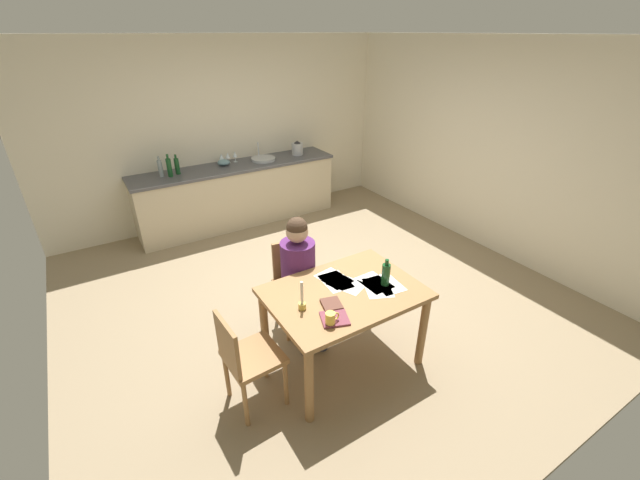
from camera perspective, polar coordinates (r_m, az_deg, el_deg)
ground_plane at (r=4.54m, az=-0.61°, el=-7.77°), size 5.20×5.20×0.04m
wall_back at (r=6.21m, az=-13.64°, el=14.81°), size 5.20×0.12×2.60m
wall_right at (r=5.66m, az=23.01°, el=12.17°), size 0.12×5.20×2.60m
kitchen_counter at (r=6.13m, az=-11.63°, el=6.51°), size 2.97×0.64×0.90m
dining_table at (r=3.33m, az=3.46°, el=-8.88°), size 1.25×0.89×0.75m
chair_at_table at (r=3.85m, az=-3.55°, el=-5.93°), size 0.46×0.46×0.87m
person_seated at (r=3.63m, az=-2.79°, el=-4.61°), size 0.38×0.62×1.19m
chair_side_empty at (r=3.12m, az=-10.62°, el=-16.21°), size 0.42×0.42×0.87m
coffee_mug at (r=2.90m, az=1.56°, el=-11.24°), size 0.11×0.07×0.10m
candlestick at (r=3.04m, az=-2.59°, el=-8.82°), size 0.06×0.06×0.24m
book_magazine at (r=2.97m, az=2.12°, el=-11.21°), size 0.25×0.24×0.02m
book_cookery at (r=3.10m, az=1.66°, el=-9.23°), size 0.18×0.19×0.02m
paper_letter at (r=3.38m, az=2.27°, el=-5.95°), size 0.23×0.31×0.00m
paper_bill at (r=3.39m, az=9.59°, el=-6.25°), size 0.24×0.32×0.00m
paper_envelope at (r=3.41m, az=2.01°, el=-5.55°), size 0.26×0.33×0.00m
paper_receipt at (r=3.35m, az=3.84°, el=-6.34°), size 0.31×0.36×0.00m
paper_notice at (r=3.33m, az=8.30°, el=-6.79°), size 0.31×0.36×0.00m
paper_flyer at (r=3.39m, az=7.83°, el=-6.08°), size 0.22×0.30×0.00m
wine_bottle_on_table at (r=3.32m, az=9.44°, el=-4.87°), size 0.07×0.07×0.24m
sink_unit at (r=6.13m, az=-8.18°, el=11.48°), size 0.36×0.36×0.24m
bottle_oil at (r=5.73m, az=-21.97°, el=9.56°), size 0.06×0.06×0.28m
bottle_vinegar at (r=5.69m, az=-20.86°, el=9.76°), size 0.06×0.06×0.30m
bottle_wine_red at (r=5.77m, az=-19.87°, el=10.00°), size 0.06×0.06×0.27m
mixing_bowl at (r=6.00m, az=-13.68°, el=10.79°), size 0.18×0.18×0.08m
stovetop_kettle at (r=6.36m, az=-3.27°, el=13.01°), size 0.18×0.18×0.22m
wine_glass_near_sink at (r=6.11m, az=-12.13°, el=11.91°), size 0.07×0.07×0.15m
wine_glass_by_kettle at (r=6.07m, az=-13.13°, el=11.72°), size 0.07×0.07×0.15m
wine_glass_back_left at (r=6.04m, az=-14.00°, el=11.55°), size 0.07×0.07×0.15m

